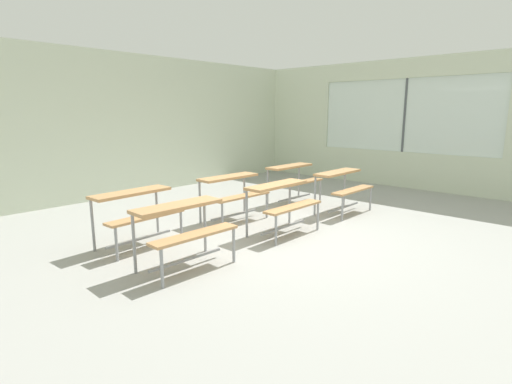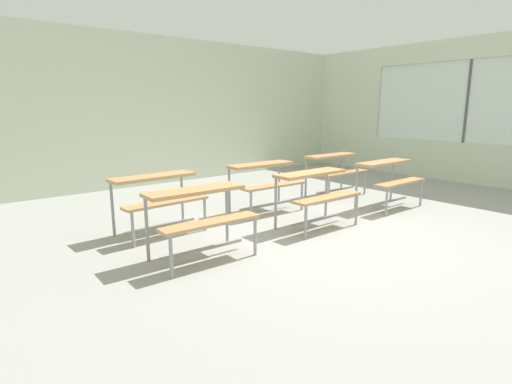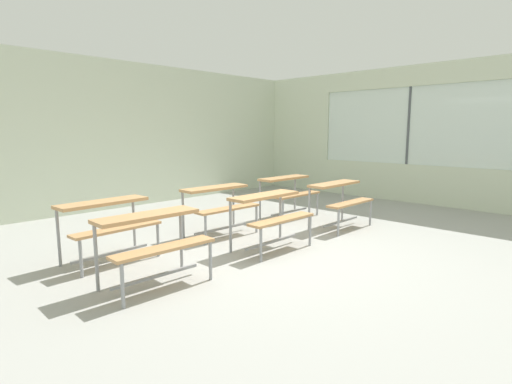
{
  "view_description": "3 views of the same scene",
  "coord_description": "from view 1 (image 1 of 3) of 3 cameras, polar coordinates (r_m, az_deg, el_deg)",
  "views": [
    {
      "loc": [
        -4.32,
        -3.35,
        1.79
      ],
      "look_at": [
        0.1,
        0.74,
        0.57
      ],
      "focal_mm": 27.72,
      "sensor_mm": 36.0,
      "label": 1
    },
    {
      "loc": [
        -3.8,
        -3.3,
        1.6
      ],
      "look_at": [
        -0.24,
        1.05,
        0.4
      ],
      "focal_mm": 28.0,
      "sensor_mm": 36.0,
      "label": 2
    },
    {
      "loc": [
        -3.8,
        -3.3,
        1.6
      ],
      "look_at": [
        0.49,
        0.85,
        0.68
      ],
      "focal_mm": 28.0,
      "sensor_mm": 36.0,
      "label": 3
    }
  ],
  "objects": [
    {
      "name": "ground",
      "position": [
        5.76,
        4.77,
        -6.91
      ],
      "size": [
        10.0,
        9.0,
        0.05
      ],
      "primitive_type": "cube",
      "color": "#9E9E99"
    },
    {
      "name": "desk_bench_r0c1",
      "position": [
        5.84,
        3.82,
        -0.64
      ],
      "size": [
        1.1,
        0.59,
        0.74
      ],
      "rotation": [
        0.0,
        0.0,
        -0.0
      ],
      "color": "tan",
      "rests_on": "ground"
    },
    {
      "name": "wall_right",
      "position": [
        9.86,
        24.01,
        8.54
      ],
      "size": [
        0.12,
        9.0,
        3.0
      ],
      "color": "beige",
      "rests_on": "ground"
    },
    {
      "name": "desk_bench_r1c0",
      "position": [
        5.52,
        -16.88,
        -1.84
      ],
      "size": [
        1.13,
        0.64,
        0.74
      ],
      "rotation": [
        0.0,
        0.0,
        0.05
      ],
      "color": "tan",
      "rests_on": "ground"
    },
    {
      "name": "wall_back",
      "position": [
        8.96,
        -18.63,
        9.07
      ],
      "size": [
        10.0,
        0.12,
        3.0
      ],
      "primitive_type": "cube",
      "color": "beige",
      "rests_on": "ground"
    },
    {
      "name": "desk_bench_r0c0",
      "position": [
        4.62,
        -10.41,
        -4.08
      ],
      "size": [
        1.12,
        0.62,
        0.74
      ],
      "rotation": [
        0.0,
        0.0,
        -0.03
      ],
      "color": "tan",
      "rests_on": "ground"
    },
    {
      "name": "desk_bench_r1c1",
      "position": [
        6.55,
        -3.35,
        0.69
      ],
      "size": [
        1.12,
        0.62,
        0.74
      ],
      "rotation": [
        0.0,
        0.0,
        -0.03
      ],
      "color": "tan",
      "rests_on": "ground"
    },
    {
      "name": "desk_bench_r0c2",
      "position": [
        7.22,
        12.43,
        1.45
      ],
      "size": [
        1.1,
        0.59,
        0.74
      ],
      "rotation": [
        0.0,
        0.0,
        0.0
      ],
      "color": "tan",
      "rests_on": "ground"
    },
    {
      "name": "desk_bench_r1c2",
      "position": [
        7.88,
        5.48,
        2.5
      ],
      "size": [
        1.11,
        0.6,
        0.74
      ],
      "rotation": [
        0.0,
        0.0,
        -0.01
      ],
      "color": "tan",
      "rests_on": "ground"
    }
  ]
}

